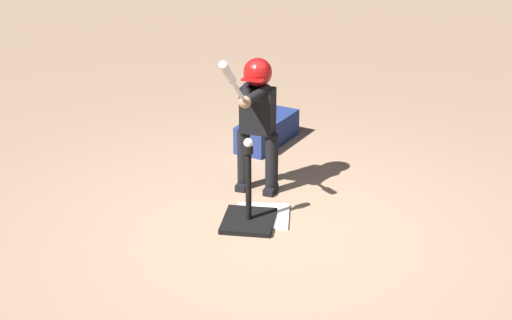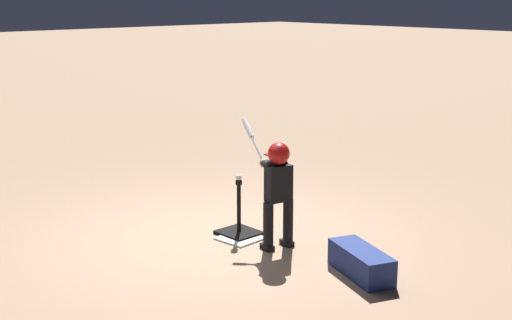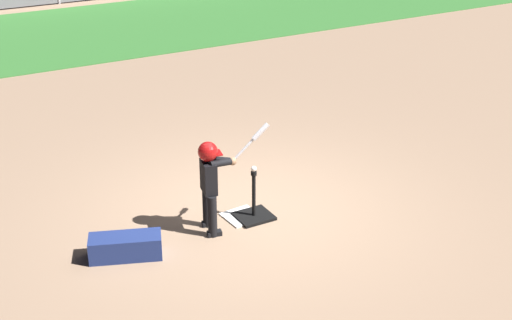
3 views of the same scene
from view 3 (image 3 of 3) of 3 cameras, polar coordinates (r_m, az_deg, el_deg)
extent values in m
plane|color=#93755B|center=(9.48, -0.45, -3.93)|extent=(90.00, 90.00, 0.00)
cube|color=#33702D|center=(18.56, -16.17, 9.53)|extent=(56.00, 5.77, 0.02)
cube|color=white|center=(9.29, -1.14, -4.52)|extent=(0.47, 0.47, 0.02)
cube|color=black|center=(9.26, -0.18, -4.53)|extent=(0.46, 0.41, 0.04)
cylinder|color=black|center=(9.12, -0.18, -2.84)|extent=(0.05, 0.05, 0.57)
cylinder|color=black|center=(8.98, -0.18, -1.07)|extent=(0.08, 0.08, 0.05)
cylinder|color=black|center=(8.98, -3.94, -3.74)|extent=(0.13, 0.13, 0.55)
cube|color=black|center=(9.10, -3.77, -5.08)|extent=(0.19, 0.12, 0.06)
cylinder|color=black|center=(8.76, -3.51, -4.52)|extent=(0.13, 0.13, 0.55)
cube|color=black|center=(8.88, -3.34, -5.87)|extent=(0.19, 0.12, 0.06)
cube|color=black|center=(8.65, -3.81, -1.36)|extent=(0.21, 0.31, 0.40)
sphere|color=#936B4C|center=(8.52, -3.87, 0.59)|extent=(0.21, 0.21, 0.21)
sphere|color=maroon|center=(8.51, -3.87, 0.67)|extent=(0.24, 0.24, 0.24)
cube|color=maroon|center=(8.55, -3.21, 0.57)|extent=(0.16, 0.20, 0.01)
cylinder|color=black|center=(8.65, -2.95, 0.00)|extent=(0.33, 0.23, 0.12)
cylinder|color=black|center=(8.57, -2.78, -0.24)|extent=(0.33, 0.11, 0.12)
sphere|color=#936B4C|center=(8.65, -1.89, -0.10)|extent=(0.10, 0.10, 0.10)
cylinder|color=silver|center=(8.62, -0.51, 1.35)|extent=(0.46, 0.12, 0.44)
cylinder|color=silver|center=(8.61, 0.37, 2.28)|extent=(0.23, 0.11, 0.22)
cylinder|color=black|center=(8.65, -1.98, -0.19)|extent=(0.05, 0.06, 0.05)
sphere|color=white|center=(8.95, -0.18, -0.71)|extent=(0.07, 0.07, 0.07)
cube|color=navy|center=(8.53, -10.40, -6.83)|extent=(0.90, 0.60, 0.28)
camera|label=1|loc=(12.12, 19.88, 14.58)|focal=50.00mm
camera|label=2|loc=(12.62, -39.38, 11.25)|focal=50.00mm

